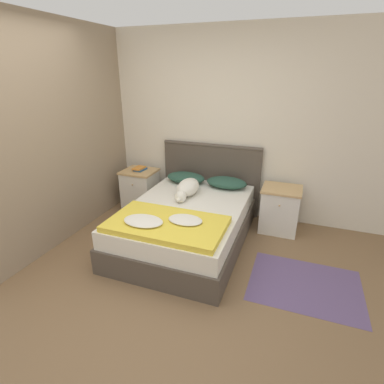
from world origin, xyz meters
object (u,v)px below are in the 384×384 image
at_px(bed, 187,224).
at_px(dog, 187,188).
at_px(pillow_right, 226,183).
at_px(pillow_left, 186,178).
at_px(nightstand_left, 140,189).
at_px(nightstand_right, 280,209).
at_px(book_stack, 140,169).

distance_m(bed, dog, 0.47).
bearing_deg(pillow_right, pillow_left, 180.00).
bearing_deg(bed, nightstand_left, 145.87).
bearing_deg(bed, pillow_left, 111.98).
height_order(pillow_right, dog, dog).
bearing_deg(dog, nightstand_right, 19.60).
height_order(nightstand_left, nightstand_right, same).
distance_m(nightstand_right, pillow_left, 1.37).
xyz_separation_m(nightstand_right, book_stack, (-2.08, 0.02, 0.32)).
xyz_separation_m(nightstand_left, book_stack, (0.00, 0.02, 0.32)).
height_order(nightstand_right, pillow_left, pillow_left).
bearing_deg(pillow_left, nightstand_left, -177.01).
bearing_deg(bed, dog, 108.88).
distance_m(pillow_left, dog, 0.49).
distance_m(bed, book_stack, 1.32).
bearing_deg(nightstand_right, book_stack, 179.49).
bearing_deg(pillow_right, nightstand_left, -178.35).
bearing_deg(nightstand_right, dog, -160.40).
bearing_deg(nightstand_left, pillow_left, 2.99).
bearing_deg(dog, bed, -71.12).
xyz_separation_m(dog, book_stack, (-0.94, 0.42, 0.03)).
distance_m(bed, pillow_left, 0.86).
distance_m(dog, book_stack, 1.03).
xyz_separation_m(nightstand_left, pillow_left, (0.74, 0.04, 0.26)).
bearing_deg(pillow_left, dog, -66.02).
relative_size(nightstand_left, dog, 0.91).
distance_m(nightstand_left, pillow_right, 1.37).
distance_m(bed, nightstand_right, 1.26).
bearing_deg(pillow_right, nightstand_right, -2.99).
bearing_deg(nightstand_left, book_stack, 84.54).
bearing_deg(book_stack, pillow_right, 0.87).
bearing_deg(pillow_right, dog, -132.08).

